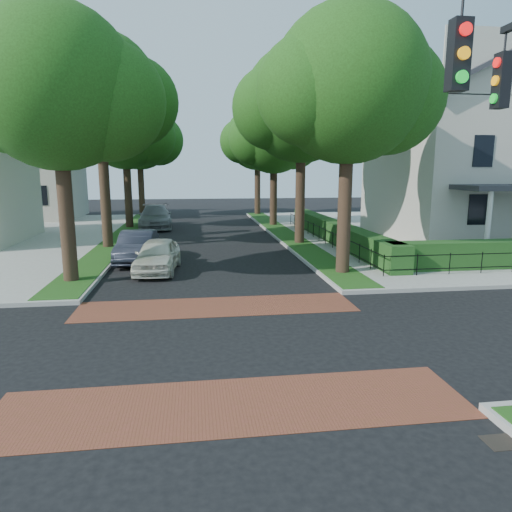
# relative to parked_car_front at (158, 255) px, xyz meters

# --- Properties ---
(ground) EXTENTS (120.00, 120.00, 0.00)m
(ground) POSITION_rel_parked_car_front_xyz_m (2.30, -8.82, -0.73)
(ground) COLOR black
(ground) RESTS_ON ground
(sidewalk_ne) EXTENTS (30.00, 30.00, 0.15)m
(sidewalk_ne) POSITION_rel_parked_car_front_xyz_m (21.80, 10.18, -0.65)
(sidewalk_ne) COLOR gray
(sidewalk_ne) RESTS_ON ground
(crosswalk_far) EXTENTS (9.00, 2.20, 0.01)m
(crosswalk_far) POSITION_rel_parked_car_front_xyz_m (2.30, -5.62, -0.72)
(crosswalk_far) COLOR brown
(crosswalk_far) RESTS_ON ground
(crosswalk_near) EXTENTS (9.00, 2.20, 0.01)m
(crosswalk_near) POSITION_rel_parked_car_front_xyz_m (2.30, -12.02, -0.72)
(crosswalk_near) COLOR brown
(crosswalk_near) RESTS_ON ground
(storm_drain) EXTENTS (0.65, 0.45, 0.01)m
(storm_drain) POSITION_rel_parked_car_front_xyz_m (6.60, -13.82, -0.72)
(storm_drain) COLOR black
(storm_drain) RESTS_ON ground
(grass_strip_ne) EXTENTS (1.60, 29.80, 0.02)m
(grass_strip_ne) POSITION_rel_parked_car_front_xyz_m (7.70, 10.28, -0.57)
(grass_strip_ne) COLOR #1B4B15
(grass_strip_ne) RESTS_ON sidewalk_ne
(grass_strip_nw) EXTENTS (1.60, 29.80, 0.02)m
(grass_strip_nw) POSITION_rel_parked_car_front_xyz_m (-3.10, 10.28, -0.57)
(grass_strip_nw) COLOR #1B4B15
(grass_strip_nw) RESTS_ON sidewalk_nw
(tree_right_near) EXTENTS (7.75, 6.67, 10.66)m
(tree_right_near) POSITION_rel_parked_car_front_xyz_m (7.90, -1.58, 6.90)
(tree_right_near) COLOR black
(tree_right_near) RESTS_ON sidewalk_ne
(tree_right_mid) EXTENTS (8.25, 7.09, 11.22)m
(tree_right_mid) POSITION_rel_parked_car_front_xyz_m (7.91, 6.43, 7.26)
(tree_right_mid) COLOR black
(tree_right_mid) RESTS_ON sidewalk_ne
(tree_right_far) EXTENTS (7.25, 6.23, 9.74)m
(tree_right_far) POSITION_rel_parked_car_front_xyz_m (7.90, 15.41, 6.18)
(tree_right_far) COLOR black
(tree_right_far) RESTS_ON sidewalk_ne
(tree_right_back) EXTENTS (7.50, 6.45, 10.20)m
(tree_right_back) POSITION_rel_parked_car_front_xyz_m (7.90, 24.41, 6.54)
(tree_right_back) COLOR black
(tree_right_back) RESTS_ON sidewalk_ne
(tree_left_near) EXTENTS (7.50, 6.45, 10.20)m
(tree_left_near) POSITION_rel_parked_car_front_xyz_m (-3.10, -1.59, 6.54)
(tree_left_near) COLOR black
(tree_left_near) RESTS_ON sidewalk_nw
(tree_left_mid) EXTENTS (8.00, 6.88, 11.48)m
(tree_left_mid) POSITION_rel_parked_car_front_xyz_m (-3.09, 6.43, 7.62)
(tree_left_mid) COLOR black
(tree_left_mid) RESTS_ON sidewalk_nw
(tree_left_far) EXTENTS (7.00, 6.02, 9.86)m
(tree_left_far) POSITION_rel_parked_car_front_xyz_m (-3.10, 15.40, 6.39)
(tree_left_far) COLOR black
(tree_left_far) RESTS_ON sidewalk_nw
(tree_left_back) EXTENTS (7.75, 6.66, 10.44)m
(tree_left_back) POSITION_rel_parked_car_front_xyz_m (-3.10, 24.42, 6.69)
(tree_left_back) COLOR black
(tree_left_back) RESTS_ON sidewalk_nw
(hedge_main_road) EXTENTS (1.00, 18.00, 1.20)m
(hedge_main_road) POSITION_rel_parked_car_front_xyz_m (10.00, 6.18, 0.02)
(hedge_main_road) COLOR #1E4216
(hedge_main_road) RESTS_ON sidewalk_ne
(fence_main_road) EXTENTS (0.06, 18.00, 0.90)m
(fence_main_road) POSITION_rel_parked_car_front_xyz_m (9.20, 6.18, -0.13)
(fence_main_road) COLOR black
(fence_main_road) RESTS_ON sidewalk_ne
(house_victorian) EXTENTS (13.00, 13.05, 12.48)m
(house_victorian) POSITION_rel_parked_car_front_xyz_m (19.81, 7.10, 5.29)
(house_victorian) COLOR #B8B3A5
(house_victorian) RESTS_ON sidewalk_ne
(house_left_far) EXTENTS (10.00, 9.00, 10.14)m
(house_left_far) POSITION_rel_parked_car_front_xyz_m (-13.19, 23.18, 4.31)
(house_left_far) COLOR #B8B3A5
(house_left_far) RESTS_ON sidewalk_nw
(parked_car_front) EXTENTS (2.07, 4.39, 1.45)m
(parked_car_front) POSITION_rel_parked_car_front_xyz_m (0.00, 0.00, 0.00)
(parked_car_front) COLOR silver
(parked_car_front) RESTS_ON ground
(parked_car_middle) EXTENTS (1.80, 4.58, 1.48)m
(parked_car_middle) POSITION_rel_parked_car_front_xyz_m (-1.14, 2.39, 0.02)
(parked_car_middle) COLOR #202430
(parked_car_middle) RESTS_ON ground
(parked_car_rear) EXTENTS (2.78, 6.06, 1.72)m
(parked_car_rear) POSITION_rel_parked_car_front_xyz_m (-1.30, 15.46, 0.13)
(parked_car_rear) COLOR slate
(parked_car_rear) RESTS_ON ground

